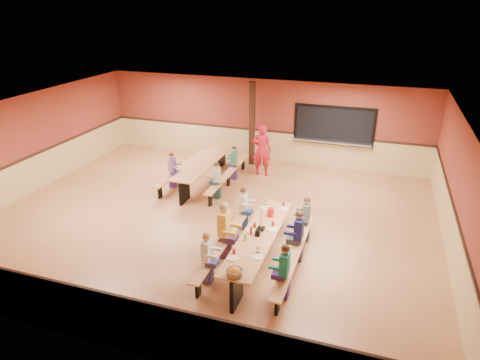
% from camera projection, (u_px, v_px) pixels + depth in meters
% --- Properties ---
extents(ground, '(12.00, 12.00, 0.00)m').
position_uv_depth(ground, '(212.00, 218.00, 11.86)').
color(ground, '#A2643D').
rests_on(ground, ground).
extents(room_envelope, '(12.04, 10.04, 3.02)m').
position_uv_depth(room_envelope, '(211.00, 195.00, 11.59)').
color(room_envelope, maroon).
rests_on(room_envelope, ground).
extents(kitchen_pass_through, '(2.78, 0.28, 1.38)m').
position_uv_depth(kitchen_pass_through, '(334.00, 127.00, 14.85)').
color(kitchen_pass_through, black).
rests_on(kitchen_pass_through, ground).
extents(structural_post, '(0.18, 0.18, 3.00)m').
position_uv_depth(structural_post, '(252.00, 124.00, 15.17)').
color(structural_post, black).
rests_on(structural_post, ground).
extents(cafeteria_table_main, '(1.91, 3.70, 0.74)m').
position_uv_depth(cafeteria_table_main, '(259.00, 243.00, 9.65)').
color(cafeteria_table_main, '#BF7E4B').
rests_on(cafeteria_table_main, ground).
extents(cafeteria_table_second, '(1.91, 3.70, 0.74)m').
position_uv_depth(cafeteria_table_second, '(205.00, 167.00, 13.96)').
color(cafeteria_table_second, '#BF7E4B').
rests_on(cafeteria_table_second, ground).
extents(seated_child_white_left, '(0.36, 0.29, 1.19)m').
position_uv_depth(seated_child_white_left, '(207.00, 258.00, 8.95)').
color(seated_child_white_left, white).
rests_on(seated_child_white_left, ground).
extents(seated_adult_yellow, '(0.46, 0.37, 1.39)m').
position_uv_depth(seated_adult_yellow, '(224.00, 231.00, 9.82)').
color(seated_adult_yellow, gold).
rests_on(seated_adult_yellow, ground).
extents(seated_child_grey_left, '(0.34, 0.28, 1.15)m').
position_uv_depth(seated_child_grey_left, '(243.00, 209.00, 11.09)').
color(seated_child_grey_left, silver).
rests_on(seated_child_grey_left, ground).
extents(seated_child_teal_right, '(0.37, 0.30, 1.20)m').
position_uv_depth(seated_child_teal_right, '(284.00, 272.00, 8.49)').
color(seated_child_teal_right, '#1B8372').
rests_on(seated_child_teal_right, ground).
extents(seated_child_navy_right, '(0.39, 0.32, 1.26)m').
position_uv_depth(seated_child_navy_right, '(298.00, 236.00, 9.71)').
color(seated_child_navy_right, navy).
rests_on(seated_child_navy_right, ground).
extents(seated_child_char_right, '(0.35, 0.29, 1.17)m').
position_uv_depth(seated_child_char_right, '(306.00, 219.00, 10.54)').
color(seated_child_char_right, '#545C5F').
rests_on(seated_child_char_right, ground).
extents(seated_child_purple_sec, '(0.34, 0.28, 1.15)m').
position_uv_depth(seated_child_purple_sec, '(172.00, 170.00, 13.59)').
color(seated_child_purple_sec, slate).
rests_on(seated_child_purple_sec, ground).
extents(seated_child_green_sec, '(0.34, 0.27, 1.14)m').
position_uv_depth(seated_child_green_sec, '(234.00, 163.00, 14.21)').
color(seated_child_green_sec, '#317757').
rests_on(seated_child_green_sec, ground).
extents(seated_child_tan_sec, '(0.33, 0.27, 1.14)m').
position_uv_depth(seated_child_tan_sec, '(217.00, 181.00, 12.84)').
color(seated_child_tan_sec, beige).
rests_on(seated_child_tan_sec, ground).
extents(standing_woman, '(0.70, 0.51, 1.78)m').
position_uv_depth(standing_woman, '(262.00, 150.00, 14.44)').
color(standing_woman, red).
rests_on(standing_woman, ground).
extents(punch_pitcher, '(0.16, 0.16, 0.22)m').
position_uv_depth(punch_pitcher, '(271.00, 212.00, 10.32)').
color(punch_pitcher, red).
rests_on(punch_pitcher, cafeteria_table_main).
extents(chip_bowl, '(0.32, 0.32, 0.15)m').
position_uv_depth(chip_bowl, '(235.00, 272.00, 8.12)').
color(chip_bowl, orange).
rests_on(chip_bowl, cafeteria_table_main).
extents(napkin_dispenser, '(0.10, 0.14, 0.13)m').
position_uv_depth(napkin_dispenser, '(258.00, 233.00, 9.51)').
color(napkin_dispenser, black).
rests_on(napkin_dispenser, cafeteria_table_main).
extents(condiment_mustard, '(0.06, 0.06, 0.17)m').
position_uv_depth(condiment_mustard, '(245.00, 237.00, 9.30)').
color(condiment_mustard, yellow).
rests_on(condiment_mustard, cafeteria_table_main).
extents(condiment_ketchup, '(0.06, 0.06, 0.17)m').
position_uv_depth(condiment_ketchup, '(251.00, 231.00, 9.55)').
color(condiment_ketchup, '#B2140F').
rests_on(condiment_ketchup, cafeteria_table_main).
extents(table_paddle, '(0.16, 0.16, 0.56)m').
position_uv_depth(table_paddle, '(261.00, 225.00, 9.71)').
color(table_paddle, black).
rests_on(table_paddle, cafeteria_table_main).
extents(place_settings, '(0.65, 3.30, 0.11)m').
position_uv_depth(place_settings, '(259.00, 232.00, 9.55)').
color(place_settings, beige).
rests_on(place_settings, cafeteria_table_main).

